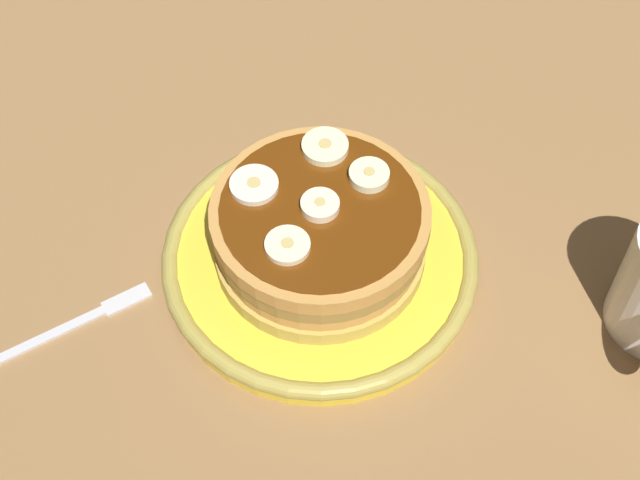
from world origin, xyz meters
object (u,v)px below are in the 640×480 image
object	(u,v)px
banana_slice_2	(255,183)
banana_slice_4	(325,147)
banana_slice_3	(288,246)
banana_slice_1	(369,176)
fork	(75,323)
banana_slice_0	(320,211)
plate	(320,259)
pancake_stack	(319,234)

from	to	relation	value
banana_slice_2	banana_slice_4	bearing A→B (deg)	145.84
banana_slice_3	banana_slice_4	distance (cm)	8.84
banana_slice_1	banana_slice_4	bearing A→B (deg)	-109.02
banana_slice_1	fork	bearing A→B (deg)	-48.19
banana_slice_3	fork	xyz separation A→B (cm)	(7.12, -13.43, -7.14)
fork	banana_slice_2	bearing A→B (deg)	140.15
banana_slice_1	banana_slice_3	size ratio (longest dim) A/B	0.93
banana_slice_0	banana_slice_2	world-z (taller)	banana_slice_0
banana_slice_0	banana_slice_3	bearing A→B (deg)	-15.55
banana_slice_4	banana_slice_0	bearing A→B (deg)	18.79
plate	banana_slice_2	bearing A→B (deg)	-92.75
plate	banana_slice_0	world-z (taller)	banana_slice_0
banana_slice_4	banana_slice_1	bearing A→B (deg)	70.98
banana_slice_2	fork	distance (cm)	16.20
plate	banana_slice_4	size ratio (longest dim) A/B	6.89
plate	banana_slice_0	xyz separation A→B (cm)	(0.40, 0.19, 6.33)
plate	banana_slice_0	bearing A→B (deg)	26.00
banana_slice_0	banana_slice_3	xyz separation A→B (cm)	(3.40, -0.95, -0.09)
plate	fork	xyz separation A→B (cm)	(10.93, -14.18, -0.91)
plate	banana_slice_3	distance (cm)	7.34
plate	banana_slice_0	distance (cm)	6.34
plate	banana_slice_1	bearing A→B (deg)	149.72
banana_slice_0	fork	world-z (taller)	banana_slice_0
banana_slice_3	banana_slice_1	bearing A→B (deg)	158.80
banana_slice_2	banana_slice_0	bearing A→B (deg)	82.87
pancake_stack	plate	bearing A→B (deg)	179.47
banana_slice_2	fork	size ratio (longest dim) A/B	0.31
pancake_stack	banana_slice_3	world-z (taller)	banana_slice_3
banana_slice_1	plate	bearing A→B (deg)	-30.28
plate	banana_slice_4	xyz separation A→B (cm)	(-4.99, -1.64, 6.29)
banana_slice_1	banana_slice_3	xyz separation A→B (cm)	(7.49, -2.90, -0.11)
banana_slice_4	banana_slice_3	bearing A→B (deg)	5.77
pancake_stack	banana_slice_3	bearing A→B (deg)	-11.74
plate	banana_slice_3	world-z (taller)	banana_slice_3
banana_slice_2	banana_slice_3	distance (cm)	5.77
banana_slice_2	banana_slice_4	world-z (taller)	banana_slice_4
banana_slice_2	fork	world-z (taller)	banana_slice_2
pancake_stack	banana_slice_4	xyz separation A→B (cm)	(-5.18, -1.64, 2.93)
pancake_stack	banana_slice_2	distance (cm)	5.67
pancake_stack	banana_slice_4	world-z (taller)	banana_slice_4
banana_slice_4	fork	world-z (taller)	banana_slice_4
banana_slice_0	banana_slice_2	xyz separation A→B (cm)	(-0.63, -5.07, -0.09)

